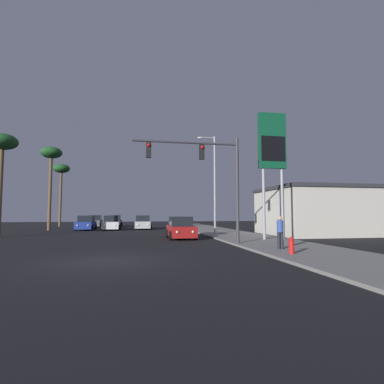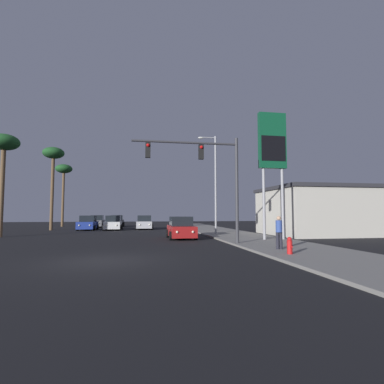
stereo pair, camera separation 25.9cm
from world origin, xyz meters
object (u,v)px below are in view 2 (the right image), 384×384
object	(u,v)px
car_black	(117,221)
fire_hydrant	(290,246)
car_red	(181,229)
gas_station_sign	(272,148)
car_white	(113,223)
car_silver	(144,223)
pedestrian_on_sidewalk	(279,231)
street_lamp	(214,179)
palm_tree_mid	(53,158)
palm_tree_near	(4,148)
palm_tree_far	(64,172)
car_blue	(88,223)
traffic_light_mast	(208,168)
car_grey	(97,222)

from	to	relation	value
car_black	fire_hydrant	size ratio (longest dim) A/B	5.67
car_red	gas_station_sign	bearing A→B (deg)	152.46
car_white	car_black	size ratio (longest dim) A/B	1.00
car_silver	pedestrian_on_sidewalk	size ratio (longest dim) A/B	2.59
car_silver	street_lamp	xyz separation A→B (m)	(6.22, -10.40, 4.36)
car_red	palm_tree_mid	distance (m)	20.57
car_black	street_lamp	xyz separation A→B (m)	(10.09, -17.89, 4.36)
car_silver	car_red	xyz separation A→B (m)	(2.64, -14.20, 0.00)
car_white	palm_tree_near	xyz separation A→B (m)	(-8.09, -9.45, 6.61)
palm_tree_mid	fire_hydrant	bearing A→B (deg)	-55.30
car_white	street_lamp	distance (m)	14.31
palm_tree_far	palm_tree_mid	world-z (taller)	palm_tree_mid
car_blue	car_white	bearing A→B (deg)	176.20
car_red	street_lamp	bearing A→B (deg)	-133.61
car_blue	traffic_light_mast	bearing A→B (deg)	118.96
car_white	pedestrian_on_sidewalk	bearing A→B (deg)	114.27
pedestrian_on_sidewalk	street_lamp	bearing A→B (deg)	91.38
car_red	traffic_light_mast	bearing A→B (deg)	99.99
car_black	fire_hydrant	distance (m)	33.62
car_red	traffic_light_mast	distance (m)	6.64
car_white	traffic_light_mast	world-z (taller)	traffic_light_mast
palm_tree_far	car_silver	bearing A→B (deg)	-38.99
car_white	car_silver	xyz separation A→B (m)	(3.62, 0.98, 0.00)
car_black	palm_tree_near	size ratio (longest dim) A/B	0.51
car_blue	street_lamp	size ratio (longest dim) A/B	0.48
car_blue	palm_tree_near	world-z (taller)	palm_tree_near
fire_hydrant	car_black	bearing A→B (deg)	107.34
street_lamp	palm_tree_near	xyz separation A→B (m)	(-17.93, -0.02, 2.26)
car_red	car_silver	bearing A→B (deg)	-79.76
car_silver	car_red	world-z (taller)	same
car_black	palm_tree_mid	world-z (taller)	palm_tree_mid
gas_station_sign	car_black	bearing A→B (deg)	116.96
street_lamp	palm_tree_near	size ratio (longest dim) A/B	1.06
car_white	pedestrian_on_sidewalk	world-z (taller)	pedestrian_on_sidewalk
traffic_light_mast	fire_hydrant	bearing A→B (deg)	-63.51
car_red	car_blue	size ratio (longest dim) A/B	1.00
street_lamp	car_black	bearing A→B (deg)	119.43
traffic_light_mast	car_silver	bearing A→B (deg)	100.45
street_lamp	pedestrian_on_sidewalk	size ratio (longest dim) A/B	5.39
car_white	car_black	bearing A→B (deg)	-88.99
car_grey	street_lamp	distance (m)	21.86
car_white	traffic_light_mast	bearing A→B (deg)	110.66
car_white	palm_tree_far	xyz separation A→B (m)	(-8.21, 10.55, 7.26)
car_blue	palm_tree_mid	world-z (taller)	palm_tree_mid
street_lamp	palm_tree_mid	xyz separation A→B (m)	(-16.82, 9.98, 3.26)
car_white	palm_tree_far	size ratio (longest dim) A/B	0.47
fire_hydrant	palm_tree_far	xyz separation A→B (m)	(-17.98, 34.18, 7.53)
traffic_light_mast	fire_hydrant	size ratio (longest dim) A/B	8.60
car_blue	palm_tree_mid	size ratio (longest dim) A/B	0.45
car_blue	palm_tree_far	xyz separation A→B (m)	(-5.35, 10.33, 7.26)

